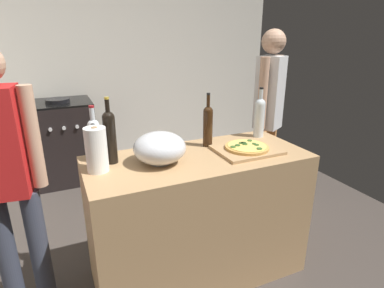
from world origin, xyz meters
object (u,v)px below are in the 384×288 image
at_px(wine_bottle_amber, 110,135).
at_px(wine_bottle_clear, 260,116).
at_px(person_in_stripes, 7,174).
at_px(person_in_red, 268,114).
at_px(pizza, 247,147).
at_px(mixing_bowl, 160,148).
at_px(paper_towel_roll, 96,150).
at_px(wine_bottle_green, 208,124).
at_px(stove, 65,141).
at_px(wine_bottle_dark, 94,137).

bearing_deg(wine_bottle_amber, wine_bottle_clear, 3.50).
bearing_deg(person_in_stripes, person_in_red, 10.96).
bearing_deg(person_in_stripes, pizza, -7.74).
xyz_separation_m(mixing_bowl, person_in_stripes, (-0.82, 0.14, -0.07)).
relative_size(paper_towel_roll, wine_bottle_green, 0.70).
relative_size(wine_bottle_amber, wine_bottle_green, 1.08).
distance_m(wine_bottle_green, person_in_stripes, 1.22).
xyz_separation_m(pizza, mixing_bowl, (-0.58, 0.05, 0.06)).
distance_m(paper_towel_roll, wine_bottle_clear, 1.20).
distance_m(wine_bottle_clear, stove, 2.31).
distance_m(pizza, paper_towel_roll, 0.94).
height_order(mixing_bowl, stove, mixing_bowl).
bearing_deg(wine_bottle_dark, person_in_red, 11.24).
xyz_separation_m(person_in_stripes, person_in_red, (1.99, 0.39, 0.04)).
height_order(pizza, paper_towel_roll, paper_towel_roll).
bearing_deg(person_in_stripes, paper_towel_roll, -14.16).
bearing_deg(mixing_bowl, pizza, -4.47).
bearing_deg(paper_towel_roll, stove, 93.37).
height_order(wine_bottle_green, stove, wine_bottle_green).
relative_size(wine_bottle_clear, person_in_stripes, 0.23).
distance_m(mixing_bowl, paper_towel_roll, 0.36).
distance_m(pizza, mixing_bowl, 0.59).
relative_size(wine_bottle_green, stove, 0.38).
relative_size(wine_bottle_dark, stove, 0.35).
relative_size(pizza, person_in_red, 0.17).
xyz_separation_m(wine_bottle_dark, wine_bottle_clear, (1.17, -0.04, 0.02)).
distance_m(pizza, person_in_red, 0.83).
bearing_deg(person_in_stripes, wine_bottle_amber, -2.17).
distance_m(wine_bottle_clear, person_in_stripes, 1.66).
height_order(pizza, wine_bottle_amber, wine_bottle_amber).
height_order(wine_bottle_dark, wine_bottle_green, wine_bottle_green).
xyz_separation_m(mixing_bowl, wine_bottle_dark, (-0.34, 0.23, 0.05)).
bearing_deg(wine_bottle_green, wine_bottle_dark, 174.28).
distance_m(paper_towel_roll, stove, 2.06).
bearing_deg(pizza, mixing_bowl, 175.53).
bearing_deg(wine_bottle_dark, paper_towel_roll, -95.28).
bearing_deg(paper_towel_roll, mixing_bowl, -4.54).
height_order(wine_bottle_green, wine_bottle_clear, wine_bottle_clear).
bearing_deg(wine_bottle_amber, person_in_stripes, 177.83).
xyz_separation_m(wine_bottle_amber, person_in_red, (1.44, 0.41, -0.11)).
bearing_deg(stove, wine_bottle_amber, -83.64).
xyz_separation_m(pizza, person_in_stripes, (-1.40, 0.19, -0.01)).
height_order(wine_bottle_amber, wine_bottle_green, wine_bottle_amber).
bearing_deg(wine_bottle_amber, wine_bottle_dark, 125.22).
distance_m(mixing_bowl, wine_bottle_amber, 0.30).
height_order(paper_towel_roll, wine_bottle_dark, wine_bottle_dark).
bearing_deg(wine_bottle_green, wine_bottle_amber, -177.12).
bearing_deg(wine_bottle_clear, wine_bottle_green, -175.59).
distance_m(pizza, stove, 2.35).
height_order(pizza, stove, stove).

